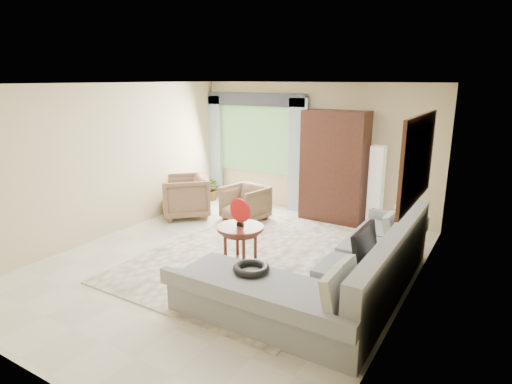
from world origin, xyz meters
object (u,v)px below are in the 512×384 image
Objects in this scene: tv_screen at (365,247)px; floor_lamp at (376,187)px; sectional_sofa at (340,278)px; armoire at (334,167)px; armchair_left at (185,196)px; armchair_right at (245,203)px; potted_plant at (212,188)px; coffee_table at (240,247)px.

floor_lamp is (-0.70, 2.88, 0.03)m from tv_screen.
floor_lamp is at bearing 103.66° from tv_screen.
floor_lamp reaches higher than sectional_sofa.
armoire is at bearing 113.06° from sectional_sofa.
armchair_left is at bearing 157.68° from sectional_sofa.
tv_screen is at bearing -21.56° from armchair_right.
armoire is at bearing 45.01° from armchair_right.
tv_screen is 5.11m from potted_plant.
floor_lamp is (3.63, 0.19, 0.48)m from potted_plant.
armchair_left is at bearing -150.01° from armchair_right.
armchair_right is (-2.91, 1.88, -0.38)m from tv_screen.
tv_screen reaches higher than armchair_right.
armchair_left is 1.23m from armchair_right.
armchair_right is 1.39× the size of potted_plant.
floor_lamp reaches higher than potted_plant.
potted_plant is (-4.33, 2.69, -0.45)m from tv_screen.
armchair_left is at bearing -157.54° from floor_lamp.
armoire is (2.83, 0.13, 0.78)m from potted_plant.
armchair_left is (-3.81, 1.56, 0.13)m from sectional_sofa.
armoire is at bearing 118.00° from tv_screen.
armchair_right is at bearing 143.50° from sectional_sofa.
armchair_left is 0.60× the size of floor_lamp.
coffee_table is 2.94m from armoire.
armoire is (1.41, 0.94, 0.71)m from armchair_right.
tv_screen is at bearing 15.93° from sectional_sofa.
armchair_left is (-2.30, 1.50, 0.06)m from coffee_table.
floor_lamp is (-0.43, 2.96, 0.47)m from sectional_sofa.
armchair_right is (1.16, 0.39, -0.07)m from armchair_left.
potted_plant is at bearing 161.49° from armchair_right.
armchair_left reaches higher than armchair_right.
armoire reaches higher than potted_plant.
armoire is (-1.50, 2.82, 0.33)m from tv_screen.
coffee_table is 2.75m from armchair_left.
armoire reaches higher than armchair_right.
potted_plant is at bearing 147.45° from armchair_left.
tv_screen reaches higher than sectional_sofa.
tv_screen is 3.49m from armchair_right.
sectional_sofa is 6.35× the size of potted_plant.
coffee_table is at bearing 177.70° from sectional_sofa.
tv_screen is 1.81m from coffee_table.
floor_lamp is (1.08, 2.90, 0.40)m from coffee_table.
potted_plant is 3.66m from floor_lamp.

